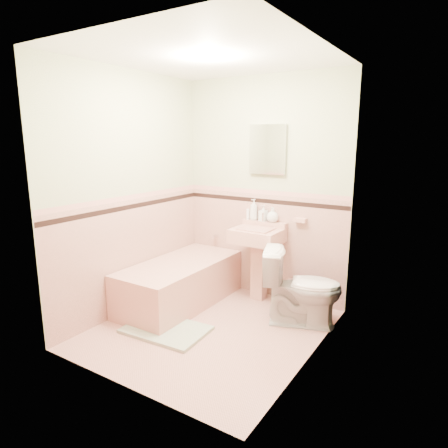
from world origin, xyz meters
The scene contains 32 objects.
floor centered at (0.00, 0.00, 0.00)m, with size 2.20×2.20×0.00m, color tan.
ceiling centered at (0.00, 0.00, 2.50)m, with size 2.20×2.20×0.00m, color white.
wall_back centered at (0.00, 1.10, 1.25)m, with size 2.50×2.50×0.00m, color #F1E1C4.
wall_front centered at (0.00, -1.10, 1.25)m, with size 2.50×2.50×0.00m, color #F1E1C4.
wall_left centered at (-1.00, 0.00, 1.25)m, with size 2.50×2.50×0.00m, color #F1E1C4.
wall_right centered at (1.00, 0.00, 1.25)m, with size 2.50×2.50×0.00m, color #F1E1C4.
wainscot_back centered at (0.00, 1.09, 0.60)m, with size 2.00×2.00×0.00m, color #CF998B.
wainscot_front centered at (0.00, -1.09, 0.60)m, with size 2.00×2.00×0.00m, color #CF998B.
wainscot_left centered at (-0.99, 0.00, 0.60)m, with size 2.20×2.20×0.00m, color #CF998B.
wainscot_right centered at (0.99, 0.00, 0.60)m, with size 2.20×2.20×0.00m, color #CF998B.
accent_back centered at (0.00, 1.08, 1.12)m, with size 2.00×2.00×0.00m, color black.
accent_front centered at (0.00, -1.08, 1.12)m, with size 2.00×2.00×0.00m, color black.
accent_left centered at (-0.98, 0.00, 1.12)m, with size 2.20×2.20×0.00m, color black.
accent_right centered at (0.98, 0.00, 1.12)m, with size 2.20×2.20×0.00m, color black.
cap_back centered at (0.00, 1.08, 1.22)m, with size 2.00×2.00×0.00m, color tan.
cap_front centered at (0.00, -1.08, 1.22)m, with size 2.00×2.00×0.00m, color tan.
cap_left centered at (-0.98, 0.00, 1.22)m, with size 2.20×2.20×0.00m, color tan.
cap_right centered at (0.98, 0.00, 1.22)m, with size 2.20×2.20×0.00m, color tan.
bathtub centered at (-0.63, 0.33, 0.23)m, with size 0.70×1.50×0.45m, color tan.
tub_faucet centered at (-0.63, 1.05, 0.63)m, with size 0.04×0.04×0.12m, color silver.
sink centered at (0.05, 0.86, 0.42)m, with size 0.53×0.48×0.84m, color tan, non-canonical shape.
sink_faucet centered at (0.05, 1.00, 0.95)m, with size 0.02×0.02×0.10m, color silver.
medicine_cabinet centered at (0.05, 1.07, 1.70)m, with size 0.43×0.04×0.54m, color white.
soap_dish centered at (0.47, 1.06, 0.95)m, with size 0.13×0.08×0.04m, color tan.
soap_bottle_left centered at (-0.09, 1.04, 1.02)m, with size 0.09×0.09×0.24m, color #B2B2B2.
soap_bottle_mid centered at (0.03, 1.04, 0.99)m, with size 0.08×0.08×0.18m, color #B2B2B2.
soap_bottle_right centered at (0.15, 1.04, 0.98)m, with size 0.13×0.13×0.17m, color #B2B2B2.
tube centered at (-0.17, 1.04, 0.96)m, with size 0.04×0.04×0.12m, color white.
toilet centered at (0.71, 0.58, 0.38)m, with size 0.43×0.75×0.77m, color white.
bucket centered at (0.50, 0.88, 0.11)m, with size 0.23×0.23×0.23m, color #010D8D, non-canonical shape.
bath_mat centered at (-0.33, -0.27, 0.02)m, with size 0.78×0.52×0.03m, color #90A085.
shoe centered at (-0.39, -0.28, 0.06)m, with size 0.16×0.07×0.06m, color #BF1E59.
Camera 1 is at (2.00, -2.92, 1.81)m, focal length 31.51 mm.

